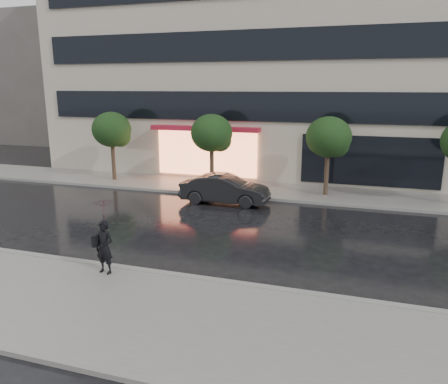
% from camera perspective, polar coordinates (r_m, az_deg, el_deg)
% --- Properties ---
extents(ground, '(120.00, 120.00, 0.00)m').
position_cam_1_polar(ground, '(13.66, -3.63, -9.63)').
color(ground, black).
rests_on(ground, ground).
extents(sidewalk_near, '(60.00, 4.50, 0.12)m').
position_cam_1_polar(sidewalk_near, '(10.99, -10.05, -15.63)').
color(sidewalk_near, slate).
rests_on(sidewalk_near, ground).
extents(sidewalk_far, '(60.00, 3.50, 0.12)m').
position_cam_1_polar(sidewalk_far, '(23.02, 5.69, 0.22)').
color(sidewalk_far, slate).
rests_on(sidewalk_far, ground).
extents(curb_near, '(60.00, 0.25, 0.14)m').
position_cam_1_polar(curb_near, '(12.78, -5.29, -11.02)').
color(curb_near, gray).
rests_on(curb_near, ground).
extents(curb_far, '(60.00, 0.25, 0.14)m').
position_cam_1_polar(curb_far, '(21.36, 4.69, -0.80)').
color(curb_far, gray).
rests_on(curb_far, ground).
extents(office_building, '(30.00, 12.76, 18.00)m').
position_cam_1_polar(office_building, '(30.20, 9.44, 20.38)').
color(office_building, '#BBAF9E').
rests_on(office_building, ground).
extents(bg_building_left, '(14.00, 10.00, 12.00)m').
position_cam_1_polar(bg_building_left, '(49.83, -23.79, 13.27)').
color(bg_building_left, '#59544F').
rests_on(bg_building_left, ground).
extents(tree_far_west, '(2.20, 2.20, 3.99)m').
position_cam_1_polar(tree_far_west, '(25.70, -14.31, 7.75)').
color(tree_far_west, '#33261C').
rests_on(tree_far_west, ground).
extents(tree_mid_west, '(2.20, 2.20, 3.99)m').
position_cam_1_polar(tree_mid_west, '(23.10, -1.46, 7.54)').
color(tree_mid_west, '#33261C').
rests_on(tree_mid_west, ground).
extents(tree_mid_east, '(2.20, 2.20, 3.99)m').
position_cam_1_polar(tree_mid_east, '(21.88, 13.65, 6.81)').
color(tree_mid_east, '#33261C').
rests_on(tree_mid_east, ground).
extents(parked_car, '(4.17, 1.49, 1.37)m').
position_cam_1_polar(parked_car, '(20.46, 0.11, 0.37)').
color(parked_car, black).
rests_on(parked_car, ground).
extents(pedestrian_with_umbrella, '(0.95, 0.97, 2.20)m').
position_cam_1_polar(pedestrian_with_umbrella, '(12.83, -15.43, -4.30)').
color(pedestrian_with_umbrella, black).
rests_on(pedestrian_with_umbrella, sidewalk_near).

